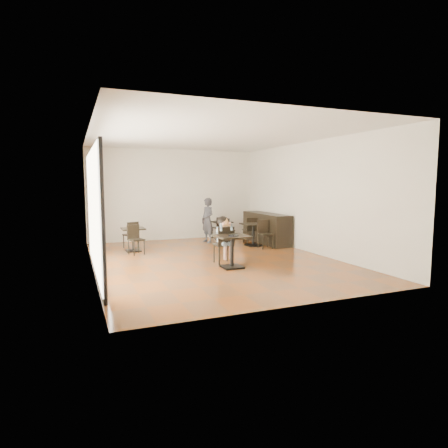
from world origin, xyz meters
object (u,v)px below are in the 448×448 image
chair_left_b (136,240)px  chair_back_b (228,231)px  chair_left_a (131,235)px  child_chair (223,245)px  chair_mid_a (250,230)px  chair_back_a (218,228)px  child_table (232,252)px  chair_mid_b (265,234)px  cafe_table_back (222,231)px  child (223,240)px  adult_patron (207,220)px  cafe_table_left (133,240)px  cafe_table_mid (253,235)px

chair_left_b → chair_back_b: 3.42m
chair_left_a → child_chair: bearing=101.1°
chair_mid_a → chair_back_a: (-0.62, 1.34, -0.04)m
child_chair → child_table: bearing=90.0°
child_chair → chair_mid_b: size_ratio=1.08×
child_table → child_chair: (0.00, 0.55, 0.08)m
cafe_table_back → chair_mid_a: size_ratio=0.76×
child_chair → chair_back_a: bearing=-109.5°
child_table → chair_back_b: chair_back_b is taller
chair_left_a → chair_back_b: bearing=159.7°
chair_back_a → child: bearing=56.0°
adult_patron → cafe_table_left: size_ratio=2.19×
chair_left_a → chair_left_b: bearing=70.4°
chair_left_a → chair_back_b: chair_left_a is taller
adult_patron → cafe_table_mid: size_ratio=2.09×
child → cafe_table_back: size_ratio=1.79×
cafe_table_mid → chair_mid_b: size_ratio=0.83×
adult_patron → cafe_table_mid: bearing=28.1°
chair_mid_a → chair_mid_b: 1.10m
chair_mid_a → chair_back_a: 1.48m
adult_patron → chair_back_a: adult_patron is taller
adult_patron → cafe_table_back: size_ratio=2.29×
cafe_table_left → chair_mid_a: chair_mid_a is taller
child_chair → cafe_table_left: 3.15m
cafe_table_mid → chair_back_b: chair_back_b is taller
chair_mid_b → chair_left_b: bearing=174.7°
child → chair_back_a: size_ratio=1.49×
chair_left_a → cafe_table_back: bearing=169.3°
child_chair → chair_left_a: 3.61m
cafe_table_mid → child_table: bearing=-125.4°
cafe_table_mid → cafe_table_left: (-3.72, 0.46, -0.02)m
child_chair → chair_mid_a: bearing=-127.5°
cafe_table_left → chair_left_a: chair_left_a is taller
cafe_table_mid → chair_left_a: bearing=164.8°
child → chair_mid_a: size_ratio=1.36×
chair_left_a → chair_back_a: chair_left_a is taller
child_chair → child: 0.12m
cafe_table_left → chair_mid_b: chair_mid_b is taller
chair_mid_a → chair_back_b: bearing=-32.7°
cafe_table_left → child_chair: bearing=-54.3°
cafe_table_left → chair_back_b: bearing=8.9°
child_chair → chair_mid_a: size_ratio=1.08×
child_table → adult_patron: adult_patron is taller
chair_left_a → chair_mid_b: bearing=138.4°
adult_patron → chair_mid_b: size_ratio=1.74×
chair_left_a → cafe_table_left: bearing=70.4°
child_table → cafe_table_back: bearing=71.3°
adult_patron → chair_back_a: 1.00m
adult_patron → chair_left_a: (-2.60, -0.21, -0.34)m
cafe_table_mid → child_chair: bearing=-131.9°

